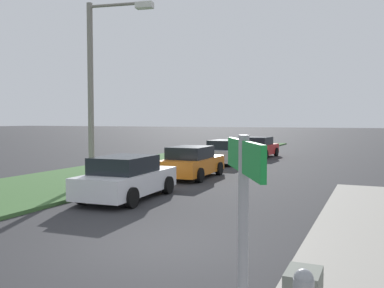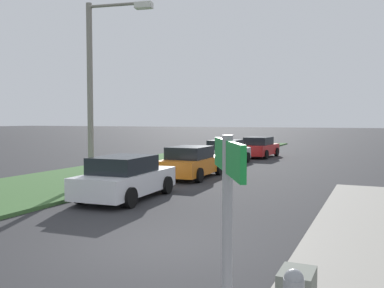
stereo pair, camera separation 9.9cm
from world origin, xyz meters
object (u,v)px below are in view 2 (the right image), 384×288
Objects in this scene: parked_car_white at (126,178)px; streetlight at (98,79)px; parked_car_red at (259,147)px; parked_car_orange at (191,162)px; parked_car_silver at (226,152)px.

streetlight is at bearing 47.47° from parked_car_white.
parked_car_orange is at bearing -177.62° from parked_car_red.
parked_car_white is 5.74m from parked_car_orange.
parked_car_red is at bearing -10.55° from streetlight.
parked_car_red is at bearing -2.06° from parked_car_orange.
parked_car_white is 17.70m from parked_car_red.
parked_car_red is 16.01m from streetlight.
parked_car_white and parked_car_orange have the same top height.
parked_car_silver and parked_car_red have the same top height.
parked_car_white is 12.42m from parked_car_silver.
parked_car_white is 5.21m from streetlight.
parked_car_red is (5.30, -0.68, 0.00)m from parked_car_silver.
streetlight reaches higher than parked_car_silver.
parked_car_silver is 10.89m from streetlight.
parked_car_orange is 11.96m from parked_car_red.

